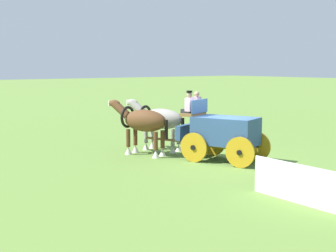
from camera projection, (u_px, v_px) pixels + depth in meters
ground_plane at (225, 161)px, 18.87m from camera, size 220.00×220.00×0.00m
show_wagon at (222, 131)px, 18.81m from camera, size 5.39×2.67×2.78m
draft_horse_near at (142, 122)px, 20.07m from camera, size 2.99×1.57×2.29m
draft_horse_off at (159, 120)px, 21.16m from camera, size 2.99×1.56×2.24m
sponsor_banner at (299, 184)px, 13.08m from camera, size 3.20×0.12×1.10m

